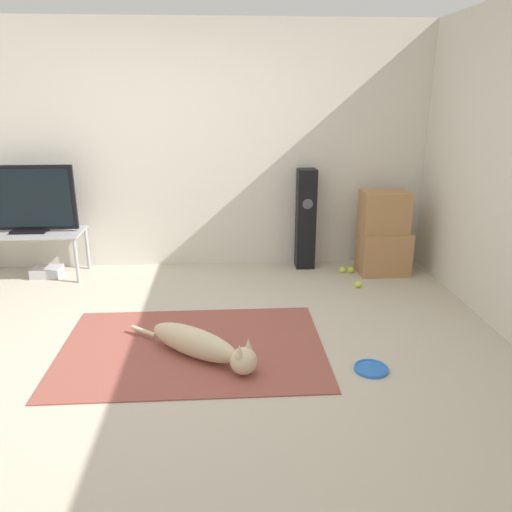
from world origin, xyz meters
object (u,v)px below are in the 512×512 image
object	(u,v)px
tv_stand	(31,237)
tennis_ball_by_boxes	(358,284)
dog	(202,345)
cardboard_box_lower	(383,252)
tennis_ball_near_speaker	(351,270)
cardboard_box_upper	(384,212)
frisbee	(371,368)
tv	(26,200)
game_console	(47,272)
floor_speaker	(306,219)
tennis_ball_loose_on_carpet	(343,270)

from	to	relation	value
tv_stand	tennis_ball_by_boxes	size ratio (longest dim) A/B	15.88
dog	cardboard_box_lower	bearing A→B (deg)	42.97
dog	tennis_ball_near_speaker	size ratio (longest dim) A/B	14.65
tennis_ball_by_boxes	tennis_ball_near_speaker	xyz separation A→B (m)	(0.03, 0.43, 0.00)
cardboard_box_upper	frisbee	bearing A→B (deg)	-108.44
dog	cardboard_box_upper	size ratio (longest dim) A/B	2.05
tv	game_console	size ratio (longest dim) A/B	3.39
floor_speaker	tennis_ball_by_boxes	world-z (taller)	floor_speaker
dog	tv	distance (m)	2.67
floor_speaker	tennis_ball_loose_on_carpet	world-z (taller)	floor_speaker
tv_stand	tv	world-z (taller)	tv
dog	cardboard_box_upper	world-z (taller)	cardboard_box_upper
dog	frisbee	bearing A→B (deg)	-10.47
tv	tennis_ball_loose_on_carpet	world-z (taller)	tv
frisbee	tv_stand	distance (m)	3.65
dog	tennis_ball_near_speaker	world-z (taller)	dog
cardboard_box_lower	tennis_ball_by_boxes	xyz separation A→B (m)	(-0.36, -0.41, -0.19)
tv	tv_stand	bearing A→B (deg)	-90.00
game_console	tv	bearing A→B (deg)	178.06
frisbee	floor_speaker	distance (m)	2.25
dog	floor_speaker	world-z (taller)	floor_speaker
dog	tennis_ball_by_boxes	distance (m)	1.98
tv	tennis_ball_by_boxes	bearing A→B (deg)	-9.16
floor_speaker	tennis_ball_near_speaker	world-z (taller)	floor_speaker
tennis_ball_loose_on_carpet	game_console	size ratio (longest dim) A/B	0.23
tv_stand	tv	xyz separation A→B (m)	(-0.00, 0.00, 0.39)
tennis_ball_loose_on_carpet	frisbee	bearing A→B (deg)	-97.26
cardboard_box_upper	tv_stand	bearing A→B (deg)	178.48
tennis_ball_by_boxes	tennis_ball_loose_on_carpet	world-z (taller)	same
floor_speaker	tv	size ratio (longest dim) A/B	1.10
dog	tennis_ball_by_boxes	xyz separation A→B (m)	(1.49, 1.31, -0.09)
cardboard_box_lower	game_console	xyz separation A→B (m)	(-3.54, 0.11, -0.18)
tv_stand	tennis_ball_by_boxes	world-z (taller)	tv_stand
cardboard_box_lower	tennis_ball_loose_on_carpet	distance (m)	0.47
tv_stand	tv	size ratio (longest dim) A/B	1.07
cardboard_box_upper	tv	size ratio (longest dim) A/B	0.48
cardboard_box_lower	tv	size ratio (longest dim) A/B	0.52
cardboard_box_lower	tennis_ball_near_speaker	size ratio (longest dim) A/B	7.77
tv_stand	dog	bearing A→B (deg)	-45.50
frisbee	tennis_ball_by_boxes	size ratio (longest dim) A/B	3.62
dog	tv	bearing A→B (deg)	134.46
tv_stand	tennis_ball_loose_on_carpet	distance (m)	3.26
cardboard_box_lower	cardboard_box_upper	distance (m)	0.44
dog	cardboard_box_lower	xyz separation A→B (m)	(1.85, 1.72, 0.11)
cardboard_box_upper	tennis_ball_near_speaker	xyz separation A→B (m)	(-0.31, -0.00, -0.63)
tennis_ball_near_speaker	game_console	size ratio (longest dim) A/B	0.23
dog	tennis_ball_near_speaker	distance (m)	2.31
cardboard_box_lower	floor_speaker	world-z (taller)	floor_speaker
tennis_ball_loose_on_carpet	cardboard_box_upper	bearing A→B (deg)	0.58
tv	tennis_ball_loose_on_carpet	xyz separation A→B (m)	(3.23, -0.10, -0.78)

